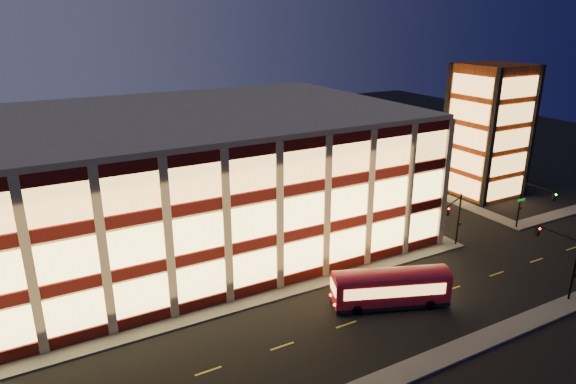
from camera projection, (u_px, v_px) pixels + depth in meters
ground at (270, 303)px, 45.24m from camera, size 200.00×200.00×0.00m
sidewalk_office_south at (234, 306)px, 44.66m from camera, size 54.00×2.00×0.15m
sidewalk_office_east at (363, 201)px, 69.81m from camera, size 2.00×30.00×0.15m
sidewalk_tower_south at (549, 217)px, 64.40m from camera, size 14.00×2.00×0.15m
sidewalk_tower_west at (424, 189)px, 74.86m from camera, size 2.00×30.00×0.15m
office_building at (174, 179)px, 55.51m from camera, size 50.45×30.45×14.50m
stair_tower at (488, 131)px, 70.52m from camera, size 8.60×8.60×18.00m
traffic_signal_far at (455, 214)px, 54.28m from camera, size 3.79×1.87×6.00m
traffic_signal_right at (532, 199)px, 58.76m from camera, size 1.20×4.37×6.00m
traffic_signal_near at (561, 252)px, 45.56m from camera, size 0.32×4.45×6.00m
trolley_bus at (390, 286)px, 44.37m from camera, size 10.33×6.01×3.42m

